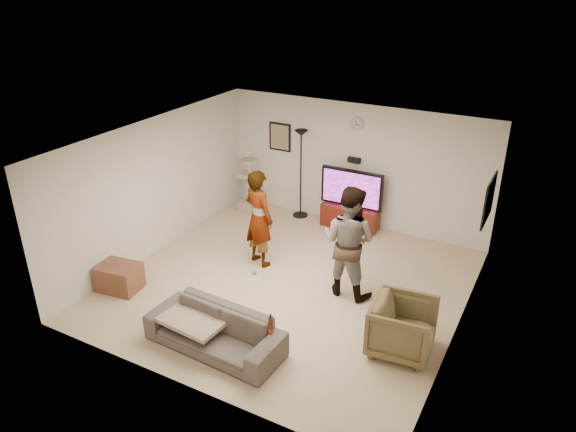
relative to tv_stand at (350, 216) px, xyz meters
The scene contains 24 objects.
floor 2.52m from the tv_stand, 91.23° to the right, with size 5.50×5.50×0.02m, color tan.
ceiling 3.38m from the tv_stand, 91.23° to the right, with size 5.50×5.50×0.02m, color white.
wall_back 1.04m from the tv_stand, 102.35° to the left, with size 5.50×0.04×2.50m, color beige.
wall_front 5.35m from the tv_stand, 90.59° to the right, with size 5.50×0.04×2.50m, color beige.
wall_left 3.89m from the tv_stand, 138.22° to the right, with size 0.04×5.50×2.50m, color beige.
wall_right 3.82m from the tv_stand, 42.89° to the right, with size 0.04×5.50×2.50m, color beige.
wall_clock 1.87m from the tv_stand, 104.01° to the left, with size 0.26×0.26×0.04m, color white.
wall_speaker 1.16m from the tv_stand, 106.18° to the left, with size 0.25×0.10×0.10m, color black.
picture_back 2.23m from the tv_stand, behind, with size 0.42×0.03×0.52m, color #7C7057.
picture_right 3.09m from the tv_stand, 18.68° to the right, with size 0.03×0.78×0.62m, color #FE8D62.
tv_stand is the anchor object (origin of this frame).
console_box 0.46m from the tv_stand, 74.15° to the right, with size 0.40×0.30×0.07m, color silver.
tv 0.62m from the tv_stand, ahead, with size 1.28×0.08×0.76m, color black.
tv_screen 0.62m from the tv_stand, 90.00° to the right, with size 1.18×0.01×0.67m, color #D32A81.
floor_lamp 1.34m from the tv_stand, behind, with size 0.32×0.32×1.88m, color black.
cat_tree 2.32m from the tv_stand, behind, with size 0.38×0.38×1.20m, color tan.
person_left 2.38m from the tv_stand, 112.43° to the right, with size 0.64×0.42×1.77m, color #B4B6C1.
person_right 2.52m from the tv_stand, 68.94° to the right, with size 0.90×0.70×1.86m, color #29639A.
sofa 4.46m from the tv_stand, 92.38° to the right, with size 1.97×0.77×0.58m, color #4A403B.
throw_blanket 4.49m from the tv_stand, 96.38° to the right, with size 0.90×0.70×0.06m, color tan.
beer_bottle 4.54m from the tv_stand, 80.80° to the right, with size 0.06×0.06×0.25m, color #3A1D08.
armchair 3.91m from the tv_stand, 57.14° to the right, with size 0.84×0.86×0.78m, color brown.
side_table 4.66m from the tv_stand, 121.76° to the right, with size 0.66×0.50×0.44m, color brown.
toy_ball 2.63m from the tv_stand, 106.34° to the right, with size 0.07×0.07×0.07m, color #1E9479.
Camera 1 is at (3.66, -6.82, 4.90)m, focal length 33.62 mm.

